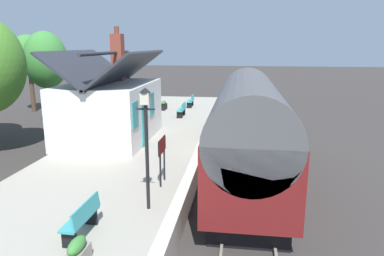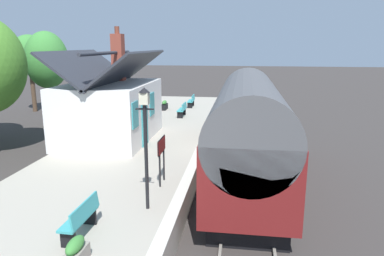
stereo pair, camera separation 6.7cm
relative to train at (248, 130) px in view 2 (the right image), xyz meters
The scene contains 17 objects.
ground_plane 2.86m from the train, 29.97° to the left, with size 160.00×160.00×0.00m, color #383330.
platform 5.63m from the train, 73.09° to the left, with size 32.00×6.45×0.94m, color #A39B8C.
platform_edge_coping 2.89m from the train, 53.15° to the left, with size 32.00×0.36×0.02m, color beige.
rail_near 2.75m from the train, 24.87° to the right, with size 52.00×0.08×0.14m, color gray.
rail_far 2.75m from the train, 24.76° to the left, with size 52.00×0.08×0.14m, color gray.
train is the anchor object (origin of this frame).
station_building 7.04m from the train, 68.69° to the left, with size 6.05×4.03×5.43m.
bench_near_building 9.56m from the train, 25.29° to the left, with size 1.40×0.44×0.88m.
bench_by_lamp 7.50m from the train, 147.32° to the left, with size 1.41×0.46×0.88m.
bench_platform_end 12.99m from the train, 18.01° to the left, with size 1.41×0.46×0.88m.
planter_edge_far 13.28m from the train, 33.12° to the left, with size 0.47×0.47×0.83m.
planter_bench_right 12.41m from the train, 27.84° to the left, with size 0.97×0.32×0.66m.
planter_by_door 8.32m from the train, 153.92° to the left, with size 0.74×0.32×0.60m.
lamp_post_platform 5.53m from the train, 148.42° to the left, with size 0.32×0.50×3.45m.
station_sign_board 3.93m from the train, 133.60° to the left, with size 0.96×0.06×1.57m.
tree_far_right 16.38m from the train, 55.87° to the left, with size 3.07×2.78×6.38m.
tree_mid_background 22.36m from the train, 52.05° to the left, with size 3.10×2.84×6.28m.
Camera 2 is at (-15.25, -0.64, 5.49)m, focal length 33.33 mm.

